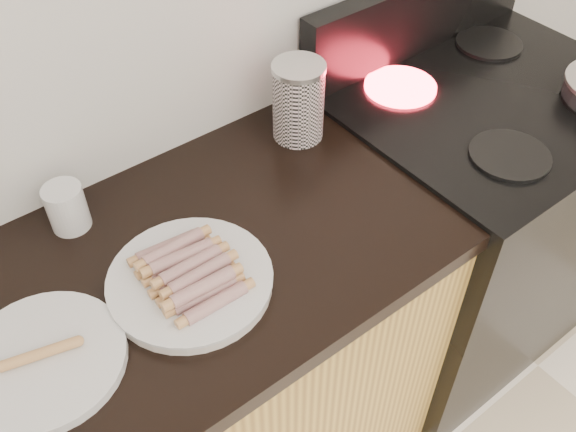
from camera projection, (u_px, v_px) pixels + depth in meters
stove at (462, 223)px, 1.91m from camera, size 0.76×0.65×0.91m
stove_panel at (420, 14)px, 1.67m from camera, size 0.76×0.06×0.20m
burner_near_left at (510, 155)px, 1.41m from camera, size 0.18×0.18×0.01m
burner_far_left at (400, 87)px, 1.60m from camera, size 0.18×0.18×0.01m
burner_far_right at (489, 43)px, 1.75m from camera, size 0.18×0.18×0.01m
main_plate at (191, 282)px, 1.17m from camera, size 0.34×0.34×0.02m
side_plate at (44, 360)px, 1.05m from camera, size 0.32×0.32×0.02m
hotdog_pile at (189, 271)px, 1.14m from camera, size 0.12×0.20×0.05m
plain_sausages at (40, 354)px, 1.04m from camera, size 0.12×0.05×0.02m
canister at (298, 101)px, 1.43m from camera, size 0.12×0.12×0.18m
mug at (67, 207)px, 1.25m from camera, size 0.10×0.10×0.10m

